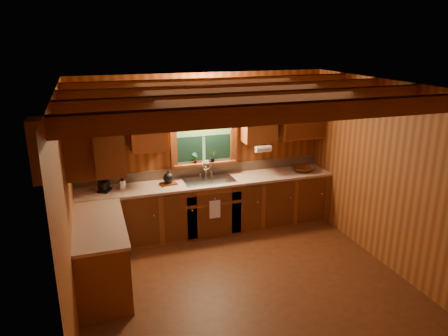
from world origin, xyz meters
TOP-DOWN VIEW (x-y plane):
  - room at (0.00, 0.00)m, footprint 4.20×4.20m
  - ceiling_beams at (0.00, 0.00)m, footprint 4.20×2.54m
  - base_cabinets at (-0.49, 1.28)m, footprint 4.20×2.22m
  - countertop at (-0.48, 1.29)m, footprint 4.20×2.24m
  - backsplash at (0.00, 1.89)m, footprint 4.20×0.02m
  - dishwasher_panel at (-1.47, 0.68)m, footprint 0.02×0.60m
  - upper_cabinets at (-0.56, 1.42)m, footprint 4.19×1.77m
  - window at (0.00, 1.87)m, footprint 1.12×0.08m
  - window_sill at (0.00, 1.82)m, footprint 1.06×0.14m
  - wall_sconce at (0.00, 1.75)m, footprint 0.45×0.21m
  - paper_towel_roll at (0.92, 1.53)m, footprint 0.27×0.11m
  - dish_towel at (0.00, 1.26)m, footprint 0.18×0.01m
  - sink at (0.00, 1.60)m, footprint 0.82×0.48m
  - coffee_maker at (-1.65, 1.63)m, footprint 0.16×0.21m
  - utensil_crock at (-1.38, 1.62)m, footprint 0.11×0.11m
  - cutting_board at (-0.66, 1.61)m, footprint 0.27×0.21m
  - teakettle at (-0.66, 1.61)m, footprint 0.16×0.16m
  - wicker_basket at (1.67, 1.53)m, footprint 0.38×0.38m
  - potted_plant_left at (-0.17, 1.82)m, footprint 0.11×0.08m
  - potted_plant_right at (0.13, 1.80)m, footprint 0.12×0.11m

SIDE VIEW (x-z plane):
  - base_cabinets at x=-0.49m, z-range 0.00..0.86m
  - dishwasher_panel at x=-1.47m, z-range 0.03..0.83m
  - dish_towel at x=0.00m, z-range 0.37..0.67m
  - sink at x=0.00m, z-range 0.64..1.07m
  - countertop at x=-0.48m, z-range 0.86..0.90m
  - cutting_board at x=-0.66m, z-range 0.90..0.92m
  - wicker_basket at x=1.67m, z-range 0.90..0.99m
  - utensil_crock at x=-1.38m, z-range 0.82..1.14m
  - backsplash at x=0.00m, z-range 0.90..1.06m
  - teakettle at x=-0.66m, z-range 0.90..1.11m
  - coffee_maker at x=-1.65m, z-range 0.90..1.19m
  - window_sill at x=0.00m, z-range 1.10..1.14m
  - potted_plant_right at x=0.13m, z-range 1.14..1.32m
  - potted_plant_left at x=-0.17m, z-range 1.14..1.33m
  - room at x=0.00m, z-range -0.80..3.40m
  - paper_towel_roll at x=0.92m, z-range 1.31..1.42m
  - window at x=0.00m, z-range 1.03..2.03m
  - upper_cabinets at x=-0.56m, z-range 1.45..2.23m
  - wall_sconce at x=0.00m, z-range 2.08..2.25m
  - ceiling_beams at x=0.00m, z-range 2.40..2.58m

